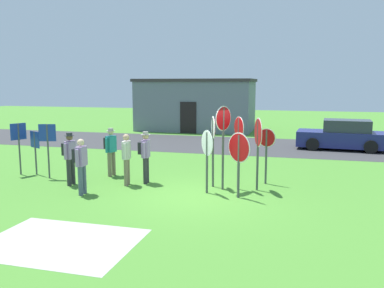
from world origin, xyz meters
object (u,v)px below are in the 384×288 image
object	(u,v)px
info_panel_rightmost	(19,139)
info_panel_leftmost	(35,145)
parked_car_on_street	(342,136)
stop_sign_center_cluster	(207,151)
stop_sign_rear_right	(223,133)
stop_sign_tallest	(239,141)
person_in_dark_shirt	(70,155)
person_with_sunhat	(127,157)
stop_sign_nearest	(266,147)
info_panel_middle	(48,141)
stop_sign_far_back	(239,154)
person_in_blue	(145,153)
stop_sign_leaning_right	(213,139)
stop_sign_low_front	(258,141)
person_on_left	(111,148)
person_holding_notes	(81,162)

from	to	relation	value
info_panel_rightmost	info_panel_leftmost	bearing A→B (deg)	14.81
parked_car_on_street	stop_sign_center_cluster	world-z (taller)	stop_sign_center_cluster
parked_car_on_street	stop_sign_rear_right	size ratio (longest dim) A/B	1.68
stop_sign_tallest	person_in_dark_shirt	size ratio (longest dim) A/B	1.32
person_with_sunhat	parked_car_on_street	bearing A→B (deg)	52.13
parked_car_on_street	stop_sign_nearest	size ratio (longest dim) A/B	2.38
info_panel_middle	stop_sign_center_cluster	bearing A→B (deg)	-4.31
info_panel_middle	info_panel_rightmost	distance (m)	1.38
stop_sign_far_back	stop_sign_rear_right	xyz separation A→B (m)	(-0.62, 0.80, 0.50)
person_in_blue	person_in_dark_shirt	xyz separation A→B (m)	(-2.29, -0.88, 0.00)
stop_sign_leaning_right	stop_sign_tallest	xyz separation A→B (m)	(0.84, -0.11, -0.01)
stop_sign_rear_right	person_in_blue	xyz separation A→B (m)	(-2.65, 0.14, -0.79)
person_with_sunhat	stop_sign_tallest	bearing A→B (deg)	6.65
stop_sign_nearest	person_in_blue	bearing A→B (deg)	-165.87
stop_sign_far_back	person_in_blue	world-z (taller)	stop_sign_far_back
stop_sign_low_front	stop_sign_center_cluster	bearing A→B (deg)	-153.22
parked_car_on_street	stop_sign_far_back	distance (m)	10.83
person_on_left	person_in_dark_shirt	bearing A→B (deg)	-113.82
stop_sign_low_front	person_in_blue	size ratio (longest dim) A/B	1.31
stop_sign_center_cluster	person_in_blue	bearing A→B (deg)	163.66
person_in_dark_shirt	person_on_left	world-z (taller)	same
stop_sign_nearest	person_holding_notes	distance (m)	5.93
stop_sign_leaning_right	person_holding_notes	distance (m)	4.14
person_in_dark_shirt	person_with_sunhat	size ratio (longest dim) A/B	1.03
info_panel_middle	info_panel_rightmost	xyz separation A→B (m)	(-1.36, 0.23, -0.02)
parked_car_on_street	info_panel_middle	distance (m)	14.17
person_in_dark_shirt	info_panel_leftmost	size ratio (longest dim) A/B	1.09
info_panel_leftmost	info_panel_middle	size ratio (longest dim) A/B	0.83
stop_sign_rear_right	person_with_sunhat	size ratio (longest dim) A/B	1.56
stop_sign_leaning_right	stop_sign_low_front	bearing A→B (deg)	-2.53
stop_sign_leaning_right	stop_sign_tallest	distance (m)	0.85
person_on_left	info_panel_leftmost	size ratio (longest dim) A/B	1.09
person_with_sunhat	info_panel_leftmost	size ratio (longest dim) A/B	1.06
parked_car_on_street	stop_sign_far_back	xyz separation A→B (m)	(-3.73, -10.15, 0.62)
stop_sign_center_cluster	stop_sign_rear_right	distance (m)	0.82
stop_sign_far_back	stop_sign_nearest	size ratio (longest dim) A/B	1.04
parked_car_on_street	person_with_sunhat	bearing A→B (deg)	-127.87
person_holding_notes	info_panel_middle	world-z (taller)	info_panel_middle
stop_sign_center_cluster	person_with_sunhat	size ratio (longest dim) A/B	1.14
person_on_left	person_in_blue	bearing A→B (deg)	-23.13
parked_car_on_street	stop_sign_far_back	world-z (taller)	stop_sign_far_back
stop_sign_center_cluster	stop_sign_nearest	size ratio (longest dim) A/B	1.04
stop_sign_tallest	person_holding_notes	world-z (taller)	stop_sign_tallest
stop_sign_low_front	person_on_left	size ratio (longest dim) A/B	1.31
person_holding_notes	info_panel_middle	size ratio (longest dim) A/B	0.88
stop_sign_low_front	stop_sign_rear_right	distance (m)	1.09
stop_sign_center_cluster	person_holding_notes	xyz separation A→B (m)	(-3.60, -1.15, -0.33)
stop_sign_leaning_right	stop_sign_tallest	size ratio (longest dim) A/B	1.00
stop_sign_leaning_right	stop_sign_rear_right	distance (m)	0.52
stop_sign_rear_right	person_holding_notes	world-z (taller)	stop_sign_rear_right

